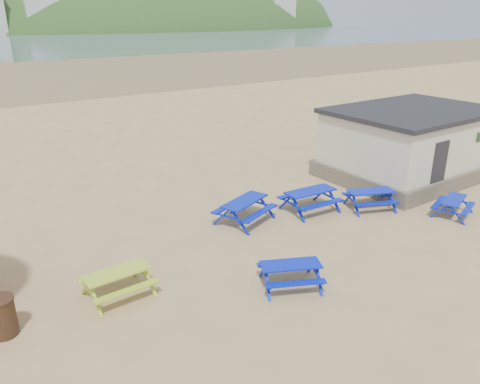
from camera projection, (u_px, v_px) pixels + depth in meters
ground at (234, 241)px, 15.72m from camera, size 400.00×400.00×0.00m
picnic_table_blue_a at (244, 211)px, 17.03m from camera, size 2.42×2.19×0.83m
picnic_table_blue_c at (310, 201)px, 17.95m from camera, size 2.10×1.74×0.84m
picnic_table_blue_d at (290, 275)px, 13.00m from camera, size 2.08×1.93×0.70m
picnic_table_blue_e at (370, 199)px, 18.19m from camera, size 2.19×2.01×0.74m
picnic_table_blue_f at (453, 207)px, 17.60m from camera, size 1.89×1.70×0.66m
picnic_table_yellow at (118, 284)px, 12.55m from camera, size 1.79×1.47×0.73m
litter_bin at (2, 316)px, 10.96m from camera, size 0.67×0.67×0.99m
amenity_block at (410, 143)px, 21.53m from camera, size 7.40×5.40×3.15m
headland_town at (129, 48)px, 243.23m from camera, size 264.00×144.00×108.00m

